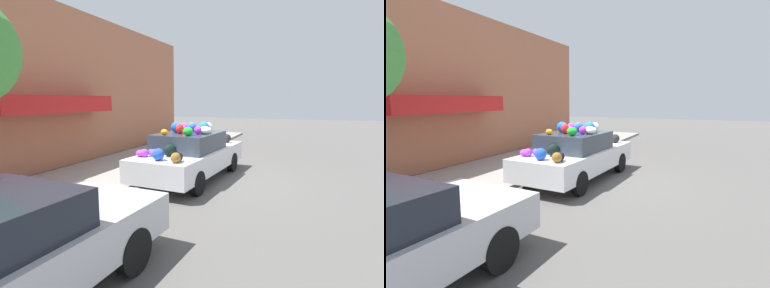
{
  "view_description": "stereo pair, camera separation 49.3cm",
  "coord_description": "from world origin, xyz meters",
  "views": [
    {
      "loc": [
        -8.01,
        -3.17,
        2.3
      ],
      "look_at": [
        0.0,
        0.01,
        1.03
      ],
      "focal_mm": 28.0,
      "sensor_mm": 36.0,
      "label": 1
    },
    {
      "loc": [
        -7.81,
        -3.62,
        2.3
      ],
      "look_at": [
        0.0,
        0.01,
        1.03
      ],
      "focal_mm": 28.0,
      "sensor_mm": 36.0,
      "label": 2
    }
  ],
  "objects": [
    {
      "name": "art_car",
      "position": [
        -0.05,
        0.02,
        0.74
      ],
      "size": [
        4.55,
        2.0,
        1.69
      ],
      "rotation": [
        0.0,
        0.0,
        -0.06
      ],
      "color": "silver",
      "rests_on": "ground"
    },
    {
      "name": "fire_hydrant",
      "position": [
        1.69,
        1.46,
        0.46
      ],
      "size": [
        0.2,
        0.2,
        0.7
      ],
      "color": "gold",
      "rests_on": "sidewalk_curb"
    },
    {
      "name": "sidewalk_curb",
      "position": [
        0.0,
        2.7,
        0.06
      ],
      "size": [
        24.0,
        3.2,
        0.11
      ],
      "color": "gray",
      "rests_on": "ground"
    },
    {
      "name": "ground_plane",
      "position": [
        0.0,
        0.0,
        0.0
      ],
      "size": [
        60.0,
        60.0,
        0.0
      ],
      "primitive_type": "plane",
      "color": "#565451"
    },
    {
      "name": "building_facade",
      "position": [
        -0.05,
        4.91,
        2.72
      ],
      "size": [
        18.0,
        1.2,
        5.52
      ],
      "color": "#B26B4C",
      "rests_on": "ground"
    }
  ]
}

